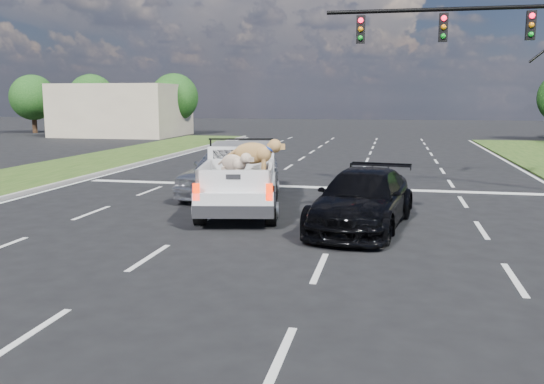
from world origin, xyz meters
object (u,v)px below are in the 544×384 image
(black_coupe, at_px, (363,200))
(traffic_signal, at_px, (522,53))
(pickup_truck, at_px, (242,176))
(silver_sedan, at_px, (230,170))

(black_coupe, bearing_deg, traffic_signal, 63.91)
(traffic_signal, height_order, black_coupe, traffic_signal)
(pickup_truck, xyz_separation_m, silver_sedan, (-1.02, 2.27, -0.14))
(pickup_truck, height_order, silver_sedan, pickup_truck)
(pickup_truck, bearing_deg, silver_sedan, 103.23)
(pickup_truck, relative_size, black_coupe, 1.17)
(silver_sedan, bearing_deg, pickup_truck, -57.95)
(silver_sedan, bearing_deg, traffic_signal, 24.47)
(black_coupe, bearing_deg, pickup_truck, 162.61)
(traffic_signal, relative_size, black_coupe, 1.83)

